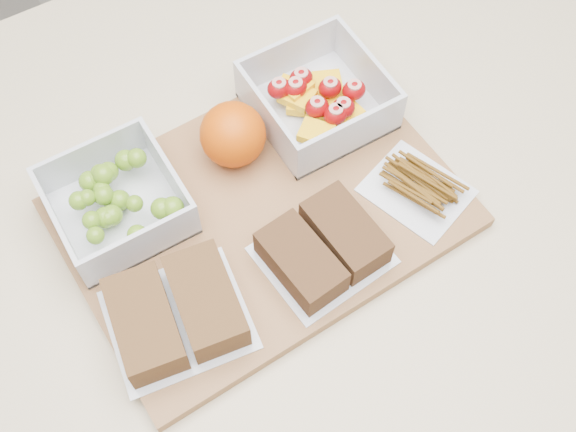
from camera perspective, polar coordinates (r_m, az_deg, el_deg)
name	(u,v)px	position (r m, az deg, el deg)	size (l,w,h in m)	color
ground	(283,415)	(1.66, -0.36, -15.47)	(4.00, 4.00, 0.00)	gray
counter	(282,349)	(1.22, -0.48, -10.48)	(1.20, 0.90, 0.90)	beige
cutting_board	(262,213)	(0.81, -2.08, 0.24)	(0.42, 0.30, 0.02)	#96673E
grape_container	(117,201)	(0.80, -13.34, 1.15)	(0.13, 0.13, 0.06)	silver
fruit_container	(318,100)	(0.86, 2.36, 9.17)	(0.14, 0.14, 0.06)	silver
orange	(233,135)	(0.81, -4.38, 6.44)	(0.07, 0.07, 0.07)	#DD5005
sandwich_bag_left	(176,313)	(0.73, -8.86, -7.56)	(0.15, 0.14, 0.04)	silver
sandwich_bag_center	(323,248)	(0.76, 2.80, -2.52)	(0.14, 0.12, 0.04)	silver
pretzel_bag	(418,186)	(0.81, 10.25, 2.37)	(0.12, 0.13, 0.02)	silver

